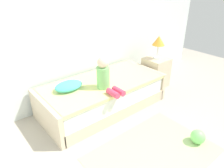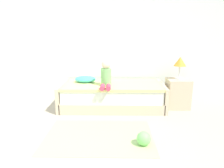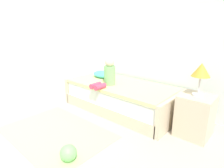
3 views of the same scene
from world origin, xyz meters
TOP-DOWN VIEW (x-y plane):
  - wall_rear at (0.00, 2.60)m, footprint 7.20×0.10m
  - bed at (0.43, 2.00)m, footprint 2.11×1.00m
  - nightstand at (1.78, 1.98)m, footprint 0.44×0.44m
  - table_lamp at (1.78, 1.98)m, footprint 0.24×0.24m
  - child_figure at (0.32, 1.77)m, footprint 0.20×0.51m
  - pillow at (-0.13, 2.10)m, footprint 0.44×0.30m
  - toy_ball at (0.89, 0.47)m, footprint 0.20×0.20m
  - area_rug at (0.25, 0.70)m, footprint 1.60×1.10m

SIDE VIEW (x-z plane):
  - area_rug at x=0.25m, z-range 0.00..0.01m
  - toy_ball at x=0.89m, z-range 0.00..0.20m
  - bed at x=0.43m, z-range 0.00..0.50m
  - nightstand at x=1.78m, z-range 0.00..0.60m
  - pillow at x=-0.13m, z-range 0.50..0.63m
  - child_figure at x=0.32m, z-range 0.45..0.96m
  - table_lamp at x=1.78m, z-range 0.71..1.16m
  - wall_rear at x=0.00m, z-range 0.00..2.90m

